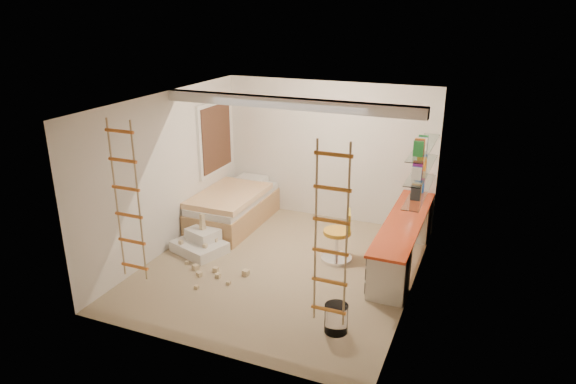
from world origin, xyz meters
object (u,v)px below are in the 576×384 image
at_px(swivel_chair, 338,242).
at_px(play_platform, 201,243).
at_px(bed, 234,207).
at_px(desk, 403,240).

xyz_separation_m(swivel_chair, play_platform, (-2.21, -0.57, -0.17)).
bearing_deg(swivel_chair, bed, 163.65).
relative_size(desk, play_platform, 2.88).
distance_m(bed, swivel_chair, 2.33).
xyz_separation_m(desk, swivel_chair, (-0.96, -0.29, -0.09)).
relative_size(desk, swivel_chair, 3.32).
bearing_deg(bed, swivel_chair, -16.35).
bearing_deg(swivel_chair, desk, 16.90).
xyz_separation_m(bed, swivel_chair, (2.24, -0.66, -0.02)).
relative_size(desk, bed, 1.40).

